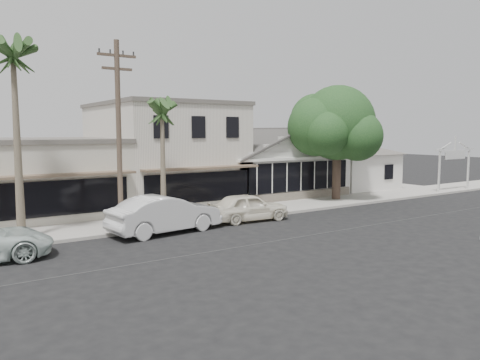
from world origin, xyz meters
TOP-DOWN VIEW (x-y plane):
  - ground at (0.00, 0.00)m, footprint 140.00×140.00m
  - sidewalk_north at (-8.00, 6.75)m, footprint 90.00×3.50m
  - corner_shop at (5.00, 12.47)m, footprint 10.40×8.60m
  - side_cottage at (13.20, 11.50)m, footprint 6.00×6.00m
  - arch_sign at (18.40, 5.30)m, footprint 4.12×0.12m
  - row_building_near at (-3.00, 13.50)m, footprint 8.00×10.00m
  - row_building_midnear at (-12.00, 13.50)m, footprint 10.00×10.00m
  - utility_pole at (-9.00, 5.20)m, footprint 1.80×0.24m
  - car_0 at (-2.13, 4.54)m, footprint 4.61×2.16m
  - car_1 at (-7.13, 4.31)m, footprint 5.68×2.57m
  - shade_tree at (7.11, 7.39)m, footprint 7.22×6.52m
  - palm_east at (-6.20, 6.55)m, footprint 2.82×2.82m
  - palm_mid at (-13.21, 5.98)m, footprint 2.61×2.61m

SIDE VIEW (x-z plane):
  - ground at x=0.00m, z-range 0.00..0.00m
  - sidewalk_north at x=-8.00m, z-range 0.00..0.15m
  - car_0 at x=-2.13m, z-range 0.00..1.53m
  - car_1 at x=-7.13m, z-range 0.00..1.81m
  - side_cottage at x=13.20m, z-range 0.00..3.00m
  - row_building_midnear at x=-12.00m, z-range 0.00..4.20m
  - corner_shop at x=5.00m, z-range 0.07..5.17m
  - arch_sign at x=18.40m, z-range 1.18..5.13m
  - row_building_near at x=-3.00m, z-range 0.00..6.50m
  - utility_pole at x=-9.00m, z-range 0.29..9.29m
  - shade_tree at x=7.11m, z-range 1.27..9.27m
  - palm_east at x=-6.20m, z-range 2.44..9.33m
  - palm_mid at x=-13.21m, z-range 3.35..12.62m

